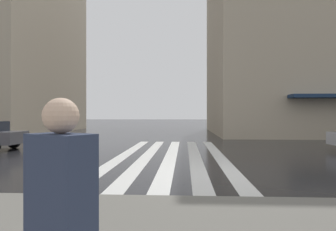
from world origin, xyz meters
name	(u,v)px	position (x,y,z in m)	size (l,w,h in m)	color
ground_plane	(235,174)	(0.00, 0.00, 0.00)	(220.00, 220.00, 0.00)	black
zebra_crossing	(171,155)	(4.00, 2.05, 0.00)	(13.00, 4.50, 0.01)	silver
pedestrian_by_billboard	(61,211)	(-7.10, 2.23, 1.14)	(0.40, 0.47, 1.68)	#2D3851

